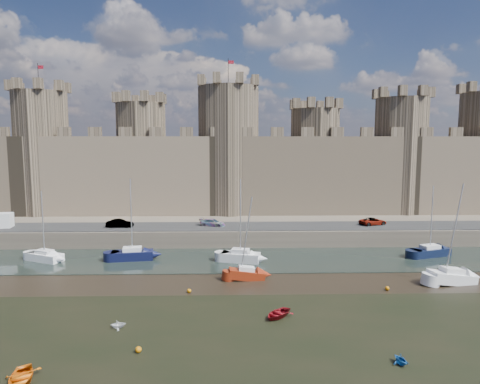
{
  "coord_description": "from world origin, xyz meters",
  "views": [
    {
      "loc": [
        2.22,
        -31.12,
        15.63
      ],
      "look_at": [
        3.5,
        22.0,
        9.32
      ],
      "focal_mm": 32.0,
      "sensor_mm": 36.0,
      "label": 1
    }
  ],
  "objects_px": {
    "sailboat_2": "(240,256)",
    "dinghy_0": "(21,379)",
    "car_2": "(213,223)",
    "sailboat_0": "(45,256)",
    "car_3": "(373,221)",
    "car_1": "(120,224)",
    "sailboat_4": "(247,273)",
    "sailboat_5": "(452,276)",
    "sailboat_1": "(132,254)",
    "sailboat_3": "(430,251)"
  },
  "relations": [
    {
      "from": "car_3",
      "to": "sailboat_4",
      "type": "height_order",
      "value": "sailboat_4"
    },
    {
      "from": "sailboat_1",
      "to": "dinghy_0",
      "type": "relative_size",
      "value": 3.38
    },
    {
      "from": "dinghy_0",
      "to": "sailboat_3",
      "type": "bearing_deg",
      "value": 18.36
    },
    {
      "from": "sailboat_1",
      "to": "sailboat_4",
      "type": "relative_size",
      "value": 1.13
    },
    {
      "from": "car_1",
      "to": "sailboat_4",
      "type": "distance_m",
      "value": 25.71
    },
    {
      "from": "sailboat_4",
      "to": "dinghy_0",
      "type": "bearing_deg",
      "value": -131.27
    },
    {
      "from": "sailboat_0",
      "to": "car_3",
      "type": "bearing_deg",
      "value": 36.89
    },
    {
      "from": "car_2",
      "to": "sailboat_0",
      "type": "height_order",
      "value": "sailboat_0"
    },
    {
      "from": "car_1",
      "to": "sailboat_0",
      "type": "bearing_deg",
      "value": 142.34
    },
    {
      "from": "sailboat_5",
      "to": "car_2",
      "type": "bearing_deg",
      "value": 133.78
    },
    {
      "from": "car_2",
      "to": "sailboat_2",
      "type": "xyz_separation_m",
      "value": [
        4.05,
        -11.3,
        -2.23
      ]
    },
    {
      "from": "car_1",
      "to": "dinghy_0",
      "type": "height_order",
      "value": "car_1"
    },
    {
      "from": "car_3",
      "to": "sailboat_1",
      "type": "bearing_deg",
      "value": 87.17
    },
    {
      "from": "car_2",
      "to": "dinghy_0",
      "type": "xyz_separation_m",
      "value": [
        -10.89,
        -39.04,
        -2.75
      ]
    },
    {
      "from": "car_3",
      "to": "sailboat_1",
      "type": "relative_size",
      "value": 0.4
    },
    {
      "from": "car_1",
      "to": "sailboat_1",
      "type": "distance_m",
      "value": 10.31
    },
    {
      "from": "sailboat_3",
      "to": "sailboat_5",
      "type": "relative_size",
      "value": 0.87
    },
    {
      "from": "car_2",
      "to": "car_1",
      "type": "bearing_deg",
      "value": 109.45
    },
    {
      "from": "sailboat_1",
      "to": "sailboat_4",
      "type": "xyz_separation_m",
      "value": [
        14.77,
        -8.22,
        -0.13
      ]
    },
    {
      "from": "sailboat_3",
      "to": "sailboat_4",
      "type": "relative_size",
      "value": 1.02
    },
    {
      "from": "car_2",
      "to": "sailboat_4",
      "type": "xyz_separation_m",
      "value": [
        4.57,
        -18.25,
        -2.37
      ]
    },
    {
      "from": "car_2",
      "to": "sailboat_0",
      "type": "relative_size",
      "value": 0.43
    },
    {
      "from": "sailboat_2",
      "to": "sailboat_3",
      "type": "xyz_separation_m",
      "value": [
        25.94,
        2.18,
        -0.09
      ]
    },
    {
      "from": "sailboat_5",
      "to": "sailboat_4",
      "type": "bearing_deg",
      "value": 165.44
    },
    {
      "from": "sailboat_2",
      "to": "dinghy_0",
      "type": "xyz_separation_m",
      "value": [
        -14.94,
        -27.74,
        -0.52
      ]
    },
    {
      "from": "sailboat_3",
      "to": "car_2",
      "type": "bearing_deg",
      "value": 144.79
    },
    {
      "from": "car_1",
      "to": "sailboat_5",
      "type": "distance_m",
      "value": 45.74
    },
    {
      "from": "sailboat_0",
      "to": "dinghy_0",
      "type": "xyz_separation_m",
      "value": [
        10.68,
        -28.76,
        -0.41
      ]
    },
    {
      "from": "car_1",
      "to": "sailboat_1",
      "type": "xyz_separation_m",
      "value": [
        3.93,
        -9.24,
        -2.32
      ]
    },
    {
      "from": "sailboat_1",
      "to": "sailboat_2",
      "type": "xyz_separation_m",
      "value": [
        14.25,
        -1.27,
        0.01
      ]
    },
    {
      "from": "car_1",
      "to": "sailboat_1",
      "type": "bearing_deg",
      "value": -156.54
    },
    {
      "from": "car_3",
      "to": "dinghy_0",
      "type": "xyz_separation_m",
      "value": [
        -36.11,
        -39.31,
        -2.77
      ]
    },
    {
      "from": "car_1",
      "to": "car_2",
      "type": "relative_size",
      "value": 1.0
    },
    {
      "from": "car_3",
      "to": "sailboat_2",
      "type": "distance_m",
      "value": 24.23
    },
    {
      "from": "sailboat_0",
      "to": "sailboat_5",
      "type": "xyz_separation_m",
      "value": [
        48.77,
        -9.93,
        0.05
      ]
    },
    {
      "from": "car_2",
      "to": "sailboat_0",
      "type": "distance_m",
      "value": 24.01
    },
    {
      "from": "sailboat_2",
      "to": "sailboat_1",
      "type": "bearing_deg",
      "value": -170.69
    },
    {
      "from": "sailboat_1",
      "to": "sailboat_2",
      "type": "relative_size",
      "value": 1.0
    },
    {
      "from": "car_1",
      "to": "car_2",
      "type": "height_order",
      "value": "car_1"
    },
    {
      "from": "car_1",
      "to": "dinghy_0",
      "type": "distance_m",
      "value": 38.49
    },
    {
      "from": "car_1",
      "to": "sailboat_2",
      "type": "relative_size",
      "value": 0.37
    },
    {
      "from": "sailboat_5",
      "to": "car_1",
      "type": "bearing_deg",
      "value": 145.23
    },
    {
      "from": "dinghy_0",
      "to": "car_1",
      "type": "bearing_deg",
      "value": 77.01
    },
    {
      "from": "car_2",
      "to": "sailboat_1",
      "type": "height_order",
      "value": "sailboat_1"
    },
    {
      "from": "sailboat_4",
      "to": "sailboat_5",
      "type": "xyz_separation_m",
      "value": [
        22.63,
        -1.96,
        0.08
      ]
    },
    {
      "from": "car_2",
      "to": "sailboat_3",
      "type": "distance_m",
      "value": 31.43
    },
    {
      "from": "car_3",
      "to": "sailboat_2",
      "type": "xyz_separation_m",
      "value": [
        -21.17,
        -11.57,
        -2.26
      ]
    },
    {
      "from": "sailboat_4",
      "to": "sailboat_1",
      "type": "bearing_deg",
      "value": 146.26
    },
    {
      "from": "car_3",
      "to": "dinghy_0",
      "type": "height_order",
      "value": "car_3"
    },
    {
      "from": "sailboat_0",
      "to": "sailboat_3",
      "type": "xyz_separation_m",
      "value": [
        51.56,
        1.17,
        0.02
      ]
    }
  ]
}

